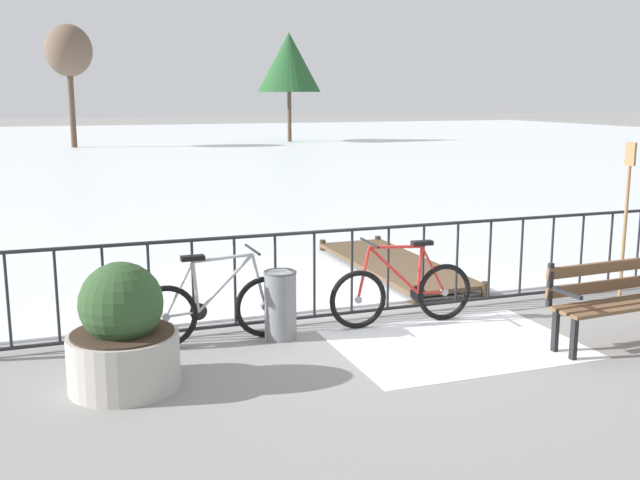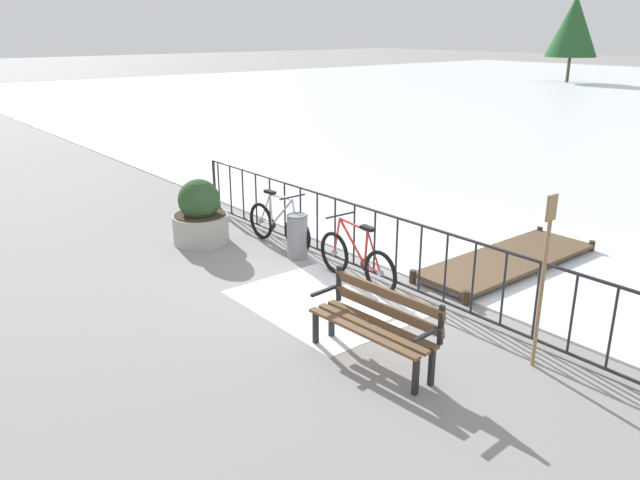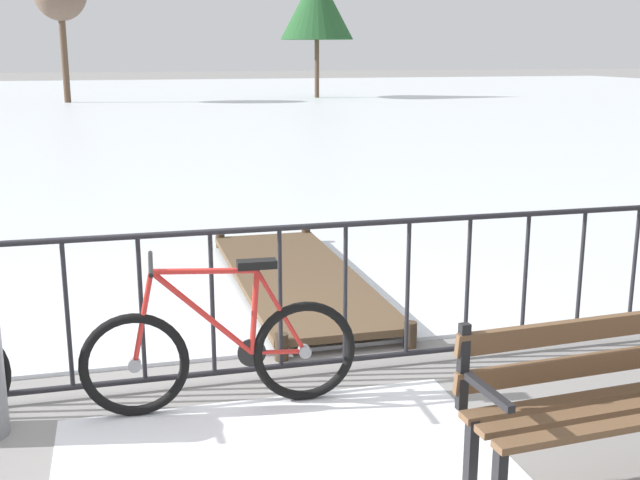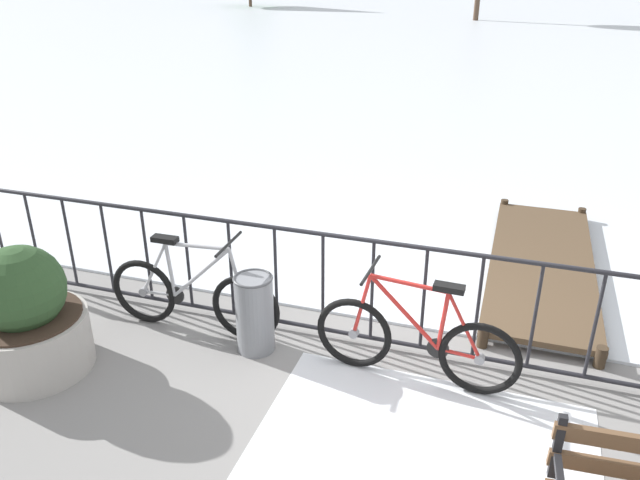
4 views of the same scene
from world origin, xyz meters
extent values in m
plane|color=gray|center=(0.00, 0.00, 0.00)|extent=(160.00, 160.00, 0.00)
cube|color=silver|center=(0.00, 28.40, 0.01)|extent=(80.00, 56.00, 0.03)
cube|color=white|center=(0.46, -1.20, 0.00)|extent=(2.45, 1.79, 0.01)
cylinder|color=#232328|center=(0.00, 0.00, 1.05)|extent=(9.00, 0.04, 0.04)
cylinder|color=#232328|center=(0.00, 0.00, 0.08)|extent=(9.00, 0.04, 0.04)
cylinder|color=#232328|center=(-3.87, 0.00, 0.57)|extent=(0.03, 0.03, 0.97)
cylinder|color=#232328|center=(-3.41, 0.00, 0.57)|extent=(0.03, 0.03, 0.97)
cylinder|color=#232328|center=(-2.96, 0.00, 0.57)|extent=(0.03, 0.03, 0.97)
cylinder|color=#232328|center=(-2.50, 0.00, 0.57)|extent=(0.03, 0.03, 0.97)
cylinder|color=#232328|center=(-2.05, 0.00, 0.57)|extent=(0.03, 0.03, 0.97)
cylinder|color=#232328|center=(-1.59, 0.00, 0.57)|extent=(0.03, 0.03, 0.97)
cylinder|color=#232328|center=(-1.14, 0.00, 0.57)|extent=(0.03, 0.03, 0.97)
cylinder|color=#232328|center=(-0.68, 0.00, 0.57)|extent=(0.03, 0.03, 0.97)
cylinder|color=#232328|center=(-0.23, 0.00, 0.57)|extent=(0.03, 0.03, 0.97)
cylinder|color=#232328|center=(0.23, 0.00, 0.57)|extent=(0.03, 0.03, 0.97)
cylinder|color=#232328|center=(0.68, 0.00, 0.57)|extent=(0.03, 0.03, 0.97)
cylinder|color=#232328|center=(1.14, 0.00, 0.57)|extent=(0.03, 0.03, 0.97)
cylinder|color=#232328|center=(1.59, 0.00, 0.57)|extent=(0.03, 0.03, 0.97)
torus|color=black|center=(0.76, -0.39, 0.33)|extent=(0.66, 0.09, 0.66)
cylinder|color=gray|center=(0.76, -0.39, 0.33)|extent=(0.08, 0.06, 0.08)
torus|color=black|center=(-0.29, -0.34, 0.33)|extent=(0.66, 0.09, 0.66)
cylinder|color=gray|center=(-0.29, -0.34, 0.33)|extent=(0.08, 0.06, 0.08)
cylinder|color=red|center=(0.44, -0.37, 0.62)|extent=(0.08, 0.04, 0.53)
cylinder|color=red|center=(0.13, -0.36, 0.63)|extent=(0.61, 0.06, 0.59)
cylinder|color=red|center=(0.15, -0.36, 0.90)|extent=(0.63, 0.06, 0.07)
cylinder|color=red|center=(0.59, -0.38, 0.34)|extent=(0.34, 0.04, 0.05)
cylinder|color=red|center=(0.61, -0.38, 0.61)|extent=(0.32, 0.04, 0.56)
cylinder|color=red|center=(-0.23, -0.35, 0.62)|extent=(0.16, 0.04, 0.59)
cube|color=black|center=(0.46, -0.38, 0.92)|extent=(0.24, 0.11, 0.05)
cylinder|color=black|center=(-0.17, -0.35, 0.96)|extent=(0.05, 0.52, 0.03)
cylinder|color=black|center=(0.42, -0.37, 0.35)|extent=(0.18, 0.03, 0.18)
torus|color=black|center=(-2.38, -0.28, 0.33)|extent=(0.66, 0.07, 0.66)
cylinder|color=gray|center=(-2.38, -0.28, 0.33)|extent=(0.08, 0.06, 0.08)
torus|color=black|center=(-1.33, -0.26, 0.33)|extent=(0.66, 0.07, 0.66)
cylinder|color=gray|center=(-1.33, -0.26, 0.33)|extent=(0.08, 0.06, 0.08)
cylinder|color=#B2B2B7|center=(-2.07, -0.28, 0.62)|extent=(0.08, 0.04, 0.53)
cylinder|color=#B2B2B7|center=(-1.75, -0.27, 0.63)|extent=(0.61, 0.05, 0.59)
cylinder|color=#B2B2B7|center=(-1.78, -0.27, 0.90)|extent=(0.63, 0.05, 0.07)
cylinder|color=#B2B2B7|center=(-2.22, -0.28, 0.34)|extent=(0.34, 0.04, 0.05)
cylinder|color=#B2B2B7|center=(-2.24, -0.28, 0.61)|extent=(0.32, 0.04, 0.56)
cylinder|color=#B2B2B7|center=(-1.40, -0.26, 0.62)|extent=(0.16, 0.04, 0.59)
cube|color=black|center=(-2.09, -0.28, 0.92)|extent=(0.24, 0.11, 0.05)
cylinder|color=black|center=(-1.46, -0.26, 0.96)|extent=(0.04, 0.52, 0.03)
cylinder|color=black|center=(-2.05, -0.28, 0.35)|extent=(0.18, 0.02, 0.18)
cube|color=black|center=(1.27, -1.60, 0.67)|extent=(0.05, 0.05, 0.45)
cylinder|color=#ADA8A0|center=(-2.89, -1.22, 0.25)|extent=(0.97, 0.97, 0.50)
cylinder|color=#38281E|center=(-2.89, -1.22, 0.51)|extent=(0.89, 0.89, 0.02)
sphere|color=#2D4C28|center=(-2.89, -1.22, 0.77)|extent=(0.73, 0.73, 0.73)
cylinder|color=gray|center=(-1.19, -0.37, 0.36)|extent=(0.34, 0.34, 0.72)
torus|color=#494A4E|center=(-1.19, -0.37, 0.72)|extent=(0.35, 0.35, 0.02)
cube|color=brown|center=(1.24, 1.97, 0.12)|extent=(1.10, 3.33, 0.06)
cylinder|color=#3C2E20|center=(0.75, 0.30, 0.10)|extent=(0.10, 0.10, 0.20)
cylinder|color=#3C2E20|center=(1.74, 0.30, 0.10)|extent=(0.10, 0.10, 0.20)
cylinder|color=#3C2E20|center=(0.75, 3.63, 0.10)|extent=(0.10, 0.10, 0.20)
cylinder|color=#3C2E20|center=(1.74, 3.63, 0.10)|extent=(0.10, 0.10, 0.20)
camera|label=1|loc=(-3.41, -7.70, 2.55)|focal=42.12mm
camera|label=2|loc=(6.53, -6.18, 3.60)|focal=35.01mm
camera|label=3|loc=(-0.33, -4.93, 2.19)|focal=44.11mm
camera|label=4|loc=(0.82, -4.65, 3.27)|focal=34.85mm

